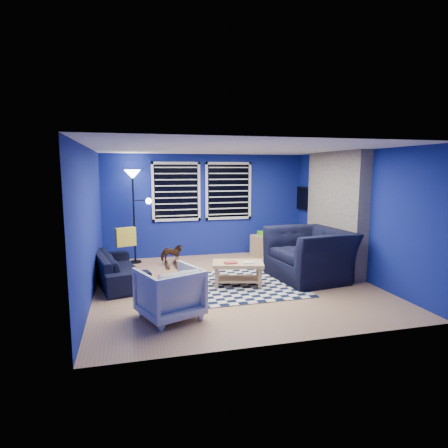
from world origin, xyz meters
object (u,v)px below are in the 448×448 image
coffee_table (238,269)px  floor_lamp (134,187)px  armchair_bent (170,293)px  cabinet (265,245)px  rocking_horse (171,254)px  sofa (118,268)px  armchair_big (310,254)px  tv (306,199)px

coffee_table → floor_lamp: bearing=128.7°
armchair_bent → floor_lamp: size_ratio=0.39×
cabinet → floor_lamp: 3.44m
rocking_horse → coffee_table: (1.04, -1.70, 0.04)m
armchair_bent → cabinet: size_ratio=1.18×
sofa → armchair_big: bearing=-112.7°
armchair_bent → armchair_big: bearing=-177.4°
tv → cabinet: tv is taller
tv → sofa: 4.88m
tv → rocking_horse: (-3.44, -0.41, -1.12)m
floor_lamp → rocking_horse: bearing=-35.2°
cabinet → floor_lamp: bearing=168.1°
coffee_table → sofa: bearing=160.8°
armchair_big → rocking_horse: armchair_big is taller
armchair_big → cabinet: bearing=177.4°
rocking_horse → coffee_table: 1.99m
sofa → coffee_table: sofa is taller
armchair_big → floor_lamp: floor_lamp is taller
armchair_big → coffee_table: size_ratio=1.46×
sofa → armchair_big: armchair_big is taller
armchair_bent → rocking_horse: 2.93m
sofa → coffee_table: 2.27m
sofa → armchair_bent: 2.11m
rocking_horse → cabinet: bearing=-60.8°
armchair_big → cabinet: size_ratio=2.15×
armchair_bent → coffee_table: bearing=-160.5°
sofa → cabinet: (3.48, 1.39, -0.01)m
tv → rocking_horse: bearing=-173.1°
cabinet → floor_lamp: floor_lamp is taller
coffee_table → cabinet: cabinet is taller
rocking_horse → coffee_table: rocking_horse is taller
armchair_big → floor_lamp: size_ratio=0.71×
sofa → coffee_table: size_ratio=1.89×
cabinet → floor_lamp: size_ratio=0.33×
armchair_bent → floor_lamp: 3.72m
armchair_big → rocking_horse: 3.00m
coffee_table → armchair_bent: bearing=-138.7°
tv → sofa: tv is taller
armchair_big → armchair_bent: (-2.87, -1.30, -0.11)m
armchair_bent → rocking_horse: armchair_bent is taller
sofa → cabinet: cabinet is taller
armchair_bent → floor_lamp: (-0.41, 3.44, 1.37)m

